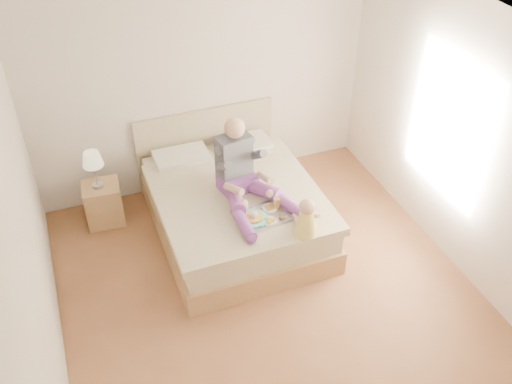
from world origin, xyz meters
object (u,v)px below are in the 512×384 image
object	(u,v)px
bed	(233,204)
baby	(306,219)
tray	(262,215)
adult	(243,175)
nightstand	(104,203)

from	to	relation	value
bed	baby	bearing A→B (deg)	-67.45
tray	baby	bearing A→B (deg)	-55.19
bed	adult	xyz separation A→B (m)	(0.05, -0.23, 0.55)
bed	nightstand	xyz separation A→B (m)	(-1.34, 0.62, -0.07)
nightstand	baby	size ratio (longest dim) A/B	1.26
tray	bed	bearing A→B (deg)	92.73
baby	adult	bearing A→B (deg)	121.55
nightstand	bed	bearing A→B (deg)	-20.36
adult	tray	world-z (taller)	adult
adult	bed	bearing A→B (deg)	92.59
nightstand	baby	xyz separation A→B (m)	(1.75, -1.62, 0.52)
bed	tray	xyz separation A→B (m)	(0.10, -0.64, 0.32)
nightstand	tray	bearing A→B (deg)	-36.67
bed	baby	xyz separation A→B (m)	(0.41, -0.99, 0.45)
nightstand	tray	xyz separation A→B (m)	(1.44, -1.26, 0.39)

